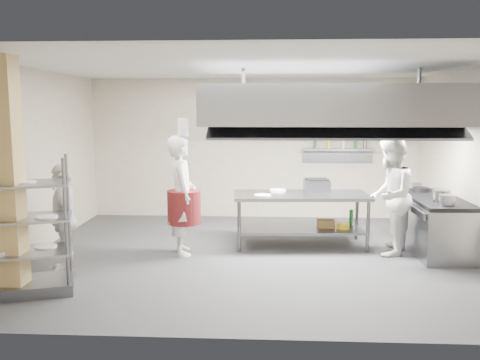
# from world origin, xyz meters

# --- Properties ---
(floor) EXTENTS (7.00, 7.00, 0.00)m
(floor) POSITION_xyz_m (0.00, 0.00, 0.00)
(floor) COLOR #2B2B2D
(floor) RESTS_ON ground
(ceiling) EXTENTS (7.00, 7.00, 0.00)m
(ceiling) POSITION_xyz_m (0.00, 0.00, 3.00)
(ceiling) COLOR silver
(ceiling) RESTS_ON wall_back
(wall_back) EXTENTS (7.00, 0.00, 7.00)m
(wall_back) POSITION_xyz_m (0.00, 3.00, 1.50)
(wall_back) COLOR tan
(wall_back) RESTS_ON ground
(wall_left) EXTENTS (0.00, 6.00, 6.00)m
(wall_left) POSITION_xyz_m (-3.50, 0.00, 1.50)
(wall_left) COLOR tan
(wall_left) RESTS_ON ground
(wall_right) EXTENTS (0.00, 6.00, 6.00)m
(wall_right) POSITION_xyz_m (3.50, 0.00, 1.50)
(wall_right) COLOR tan
(wall_right) RESTS_ON ground
(column) EXTENTS (0.30, 0.30, 3.00)m
(column) POSITION_xyz_m (-2.90, -1.90, 1.50)
(column) COLOR tan
(column) RESTS_ON floor
(exhaust_hood) EXTENTS (4.00, 2.50, 0.60)m
(exhaust_hood) POSITION_xyz_m (1.30, 0.40, 2.40)
(exhaust_hood) COLOR gray
(exhaust_hood) RESTS_ON ceiling
(hood_strip_a) EXTENTS (1.60, 0.12, 0.04)m
(hood_strip_a) POSITION_xyz_m (0.40, 0.40, 2.08)
(hood_strip_a) COLOR white
(hood_strip_a) RESTS_ON exhaust_hood
(hood_strip_b) EXTENTS (1.60, 0.12, 0.04)m
(hood_strip_b) POSITION_xyz_m (2.20, 0.40, 2.08)
(hood_strip_b) COLOR white
(hood_strip_b) RESTS_ON exhaust_hood
(wall_shelf) EXTENTS (1.50, 0.28, 0.04)m
(wall_shelf) POSITION_xyz_m (1.80, 2.84, 1.50)
(wall_shelf) COLOR gray
(wall_shelf) RESTS_ON wall_back
(island) EXTENTS (2.34, 1.08, 0.91)m
(island) POSITION_xyz_m (0.88, 0.67, 0.46)
(island) COLOR slate
(island) RESTS_ON floor
(island_worktop) EXTENTS (2.34, 1.08, 0.06)m
(island_worktop) POSITION_xyz_m (0.88, 0.67, 0.88)
(island_worktop) COLOR gray
(island_worktop) RESTS_ON island
(island_undershelf) EXTENTS (2.15, 0.98, 0.04)m
(island_undershelf) POSITION_xyz_m (0.88, 0.67, 0.30)
(island_undershelf) COLOR slate
(island_undershelf) RESTS_ON island
(pass_rack) EXTENTS (1.33, 1.02, 1.76)m
(pass_rack) POSITION_xyz_m (-2.80, -1.80, 0.88)
(pass_rack) COLOR slate
(pass_rack) RESTS_ON floor
(cooking_range) EXTENTS (0.80, 2.00, 0.84)m
(cooking_range) POSITION_xyz_m (3.08, 0.50, 0.42)
(cooking_range) COLOR slate
(cooking_range) RESTS_ON floor
(range_top) EXTENTS (0.78, 1.96, 0.06)m
(range_top) POSITION_xyz_m (3.08, 0.50, 0.87)
(range_top) COLOR black
(range_top) RESTS_ON cooking_range
(chef_head) EXTENTS (0.64, 0.81, 1.93)m
(chef_head) POSITION_xyz_m (-1.08, 0.06, 0.97)
(chef_head) COLOR white
(chef_head) RESTS_ON floor
(chef_line) EXTENTS (1.01, 1.13, 1.90)m
(chef_line) POSITION_xyz_m (2.28, 0.24, 0.95)
(chef_line) COLOR silver
(chef_line) RESTS_ON floor
(chef_plating) EXTENTS (0.67, 1.01, 1.59)m
(chef_plating) POSITION_xyz_m (-2.61, -0.98, 0.80)
(chef_plating) COLOR white
(chef_plating) RESTS_ON floor
(griddle) EXTENTS (0.46, 0.37, 0.21)m
(griddle) POSITION_xyz_m (1.17, 0.88, 1.02)
(griddle) COLOR slate
(griddle) RESTS_ON island_worktop
(wicker_basket) EXTENTS (0.31, 0.21, 0.13)m
(wicker_basket) POSITION_xyz_m (1.32, 0.70, 0.39)
(wicker_basket) COLOR #97673C
(wicker_basket) RESTS_ON island_undershelf
(stockpot) EXTENTS (0.27, 0.27, 0.19)m
(stockpot) POSITION_xyz_m (3.05, 0.12, 0.99)
(stockpot) COLOR slate
(stockpot) RESTS_ON range_top
(plate_stack) EXTENTS (0.28, 0.28, 0.05)m
(plate_stack) POSITION_xyz_m (-2.80, -1.80, 0.56)
(plate_stack) COLOR white
(plate_stack) RESTS_ON pass_rack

